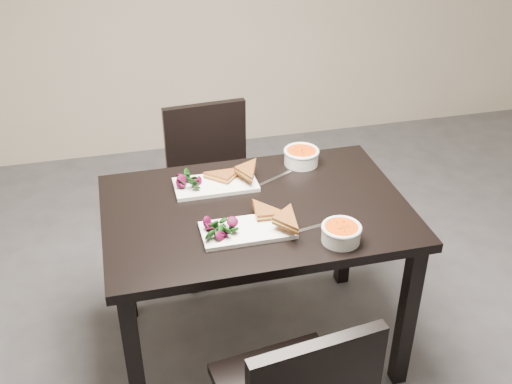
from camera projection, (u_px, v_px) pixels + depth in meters
table at (256, 228)px, 2.49m from camera, size 1.20×0.80×0.75m
chair_far at (212, 179)px, 3.15m from camera, size 0.45×0.45×0.85m
plate_near at (248, 230)px, 2.29m from camera, size 0.34×0.17×0.02m
sandwich_near at (264, 218)px, 2.29m from camera, size 0.18×0.14×0.06m
salad_near at (221, 227)px, 2.25m from camera, size 0.11×0.10×0.05m
soup_bowl_near at (341, 232)px, 2.23m from camera, size 0.15×0.15×0.07m
cutlery_near at (301, 230)px, 2.30m from camera, size 0.18×0.05×0.00m
plate_far at (216, 185)px, 2.57m from camera, size 0.34×0.17×0.02m
sandwich_far at (232, 177)px, 2.55m from camera, size 0.21×0.21×0.06m
salad_far at (191, 181)px, 2.53m from camera, size 0.11×0.10×0.05m
soup_bowl_far at (301, 156)px, 2.72m from camera, size 0.16×0.16×0.07m
cutlery_far at (276, 178)px, 2.63m from camera, size 0.17×0.10×0.00m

